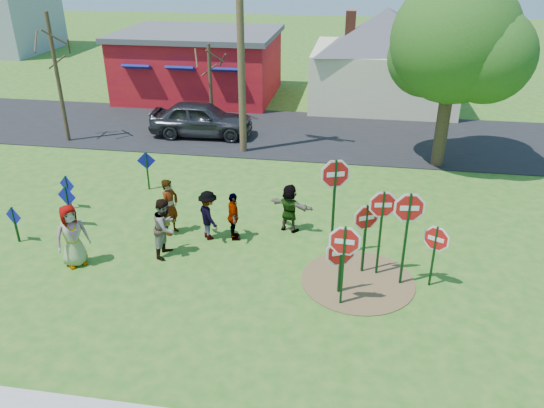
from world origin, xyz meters
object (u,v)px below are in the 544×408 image
(stop_sign_c, at_px, (408,218))
(person_b, at_px, (170,207))
(suv, at_px, (201,119))
(stop_sign_d, at_px, (382,212))
(leafy_tree, at_px, (457,47))
(stop_sign_a, at_px, (344,248))
(utility_pole, at_px, (240,30))
(person_a, at_px, (72,236))
(stop_sign_b, at_px, (335,184))

(stop_sign_c, height_order, person_b, stop_sign_c)
(stop_sign_c, bearing_deg, suv, 120.34)
(stop_sign_d, bearing_deg, person_b, 157.73)
(stop_sign_c, relative_size, suv, 0.59)
(person_b, height_order, leafy_tree, leafy_tree)
(stop_sign_a, xyz_separation_m, leafy_tree, (3.77, 10.45, 3.27))
(utility_pole, distance_m, leafy_tree, 8.69)
(stop_sign_c, relative_size, utility_pole, 0.29)
(utility_pole, bearing_deg, person_a, -106.19)
(stop_sign_b, xyz_separation_m, person_b, (-5.25, 0.64, -1.46))
(stop_sign_d, bearing_deg, stop_sign_a, -131.55)
(stop_sign_c, bearing_deg, stop_sign_d, 140.73)
(stop_sign_a, relative_size, stop_sign_d, 0.89)
(stop_sign_d, xyz_separation_m, person_b, (-6.60, 1.38, -1.04))
(stop_sign_b, xyz_separation_m, leafy_tree, (4.17, 8.12, 2.55))
(utility_pole, bearing_deg, stop_sign_c, -55.77)
(stop_sign_c, distance_m, person_b, 7.55)
(utility_pole, bearing_deg, stop_sign_a, -65.50)
(person_a, distance_m, suv, 11.86)
(stop_sign_d, distance_m, person_b, 6.82)
(person_a, height_order, person_b, person_a)
(suv, bearing_deg, stop_sign_a, -151.95)
(stop_sign_c, bearing_deg, stop_sign_b, 142.39)
(stop_sign_c, height_order, person_a, stop_sign_c)
(person_b, bearing_deg, utility_pole, 14.17)
(stop_sign_c, xyz_separation_m, person_b, (-7.25, 1.78, -1.12))
(stop_sign_c, distance_m, utility_pole, 12.03)
(stop_sign_a, xyz_separation_m, utility_pole, (-4.90, 10.76, 3.64))
(utility_pole, bearing_deg, person_b, -95.44)
(stop_sign_a, bearing_deg, person_a, 178.31)
(person_b, bearing_deg, stop_sign_d, -82.19)
(stop_sign_d, xyz_separation_m, leafy_tree, (2.81, 8.86, 2.97))
(stop_sign_c, relative_size, person_a, 1.52)
(person_a, bearing_deg, stop_sign_d, -40.46)
(stop_sign_d, bearing_deg, leafy_tree, 61.91)
(stop_sign_b, relative_size, utility_pole, 0.33)
(stop_sign_a, distance_m, stop_sign_b, 2.47)
(stop_sign_b, relative_size, person_b, 1.74)
(stop_sign_c, distance_m, person_a, 9.52)
(stop_sign_a, height_order, stop_sign_b, stop_sign_b)
(stop_sign_a, xyz_separation_m, stop_sign_d, (0.96, 1.59, 0.30))
(stop_sign_d, distance_m, person_a, 8.89)
(stop_sign_c, bearing_deg, leafy_tree, 68.90)
(stop_sign_d, bearing_deg, utility_pole, 112.09)
(stop_sign_b, relative_size, leafy_tree, 0.43)
(stop_sign_a, xyz_separation_m, stop_sign_b, (-0.40, 2.33, 0.72))
(stop_sign_a, bearing_deg, suv, 123.66)
(person_b, relative_size, suv, 0.38)
(person_a, relative_size, person_b, 1.02)
(stop_sign_b, xyz_separation_m, stop_sign_d, (1.35, -0.74, -0.42))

